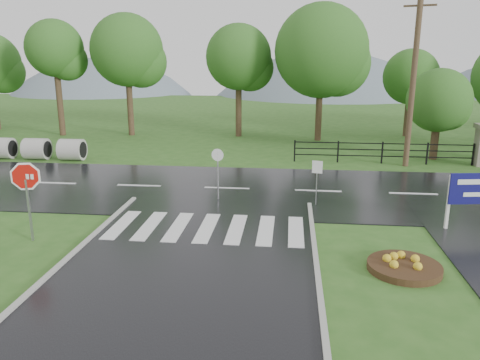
# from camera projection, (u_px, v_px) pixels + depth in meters

# --- Properties ---
(ground) EXTENTS (120.00, 120.00, 0.00)m
(ground) POSITION_uv_depth(u_px,v_px,m) (170.00, 304.00, 11.08)
(ground) COLOR #2F5D1F
(ground) RESTS_ON ground
(main_road) EXTENTS (90.00, 8.00, 0.04)m
(main_road) POSITION_uv_depth(u_px,v_px,m) (227.00, 189.00, 20.69)
(main_road) COLOR black
(main_road) RESTS_ON ground
(walkway) EXTENTS (2.20, 11.00, 0.04)m
(walkway) POSITION_uv_depth(u_px,v_px,m) (480.00, 252.00, 14.04)
(walkway) COLOR black
(walkway) RESTS_ON ground
(crosswalk) EXTENTS (6.50, 2.80, 0.02)m
(crosswalk) POSITION_uv_depth(u_px,v_px,m) (207.00, 228.00, 15.87)
(crosswalk) COLOR silver
(crosswalk) RESTS_ON ground
(fence_west) EXTENTS (9.58, 0.08, 1.20)m
(fence_west) POSITION_uv_depth(u_px,v_px,m) (382.00, 150.00, 25.46)
(fence_west) COLOR black
(fence_west) RESTS_ON ground
(hills) EXTENTS (102.00, 48.00, 48.00)m
(hills) POSITION_uv_depth(u_px,v_px,m) (293.00, 189.00, 77.16)
(hills) COLOR slate
(hills) RESTS_ON ground
(treeline) EXTENTS (83.20, 5.20, 10.00)m
(treeline) POSITION_uv_depth(u_px,v_px,m) (266.00, 137.00, 34.04)
(treeline) COLOR #285D1D
(treeline) RESTS_ON ground
(culvert_pipes) EXTENTS (9.70, 1.20, 1.20)m
(culvert_pipes) POSITION_uv_depth(u_px,v_px,m) (2.00, 148.00, 26.75)
(culvert_pipes) COLOR #9E9B93
(culvert_pipes) RESTS_ON ground
(stop_sign) EXTENTS (1.16, 0.37, 2.72)m
(stop_sign) POSITION_uv_depth(u_px,v_px,m) (26.00, 183.00, 14.44)
(stop_sign) COLOR #939399
(stop_sign) RESTS_ON ground
(flower_bed) EXTENTS (1.99, 1.99, 0.40)m
(flower_bed) POSITION_uv_depth(u_px,v_px,m) (404.00, 266.00, 12.78)
(flower_bed) COLOR #332111
(flower_bed) RESTS_ON ground
(reg_sign_small) EXTENTS (0.39, 0.11, 1.80)m
(reg_sign_small) POSITION_uv_depth(u_px,v_px,m) (317.00, 173.00, 18.07)
(reg_sign_small) COLOR #939399
(reg_sign_small) RESTS_ON ground
(reg_sign_round) EXTENTS (0.49, 0.12, 2.14)m
(reg_sign_round) POSITION_uv_depth(u_px,v_px,m) (218.00, 168.00, 18.72)
(reg_sign_round) COLOR #939399
(reg_sign_round) RESTS_ON ground
(utility_pole_east) EXTENTS (1.51, 0.61, 8.79)m
(utility_pole_east) POSITION_uv_depth(u_px,v_px,m) (413.00, 81.00, 23.90)
(utility_pole_east) COLOR #473523
(utility_pole_east) RESTS_ON ground
(entrance_tree_left) EXTENTS (3.52, 3.52, 5.09)m
(entrance_tree_left) POSITION_uv_depth(u_px,v_px,m) (439.00, 101.00, 25.92)
(entrance_tree_left) COLOR #3D2B1C
(entrance_tree_left) RESTS_ON ground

